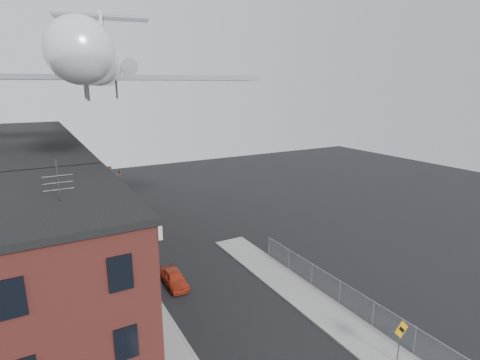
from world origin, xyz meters
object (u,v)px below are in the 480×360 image
Objects in this scene: car_near at (174,278)px; airplane at (98,64)px; car_far at (112,217)px; utility_pole at (114,218)px; car_mid at (125,235)px; street_tree at (99,201)px; warning_sign at (401,335)px.

airplane is (-2.47, 10.56, 16.40)m from car_near.
utility_pole is at bearing -100.56° from car_far.
car_mid is (2.00, 6.41, -4.12)m from utility_pole.
car_near is 19.66m from airplane.
car_near is (2.97, -14.62, -2.82)m from street_tree.
car_near is at bearing -87.26° from car_far.
car_far reaches higher than car_mid.
utility_pole is at bearing 126.48° from car_near.
utility_pole reaches higher than car_far.
airplane reaches higher than street_tree.
warning_sign is 27.08m from car_mid.
street_tree is at bearing 108.84° from car_mid.
street_tree is 4.28m from car_far.
utility_pole is at bearing -113.95° from car_mid.
warning_sign is 22.25m from utility_pole.
car_near reaches higher than car_far.
utility_pole is (-11.20, 19.03, 2.79)m from warning_sign.
car_far is at bearing 80.12° from airplane.
warning_sign is at bearing -67.37° from airplane.
car_mid is at bearing -91.54° from car_far.
warning_sign is 30.96m from street_tree.
street_tree is 15.18m from car_near.
utility_pole is 7.02m from car_near.
car_far is at bearing 95.71° from car_near.
street_tree reaches higher than car_near.
car_near is 1.10× the size of car_mid.
utility_pole is 13.70m from airplane.
utility_pole reaches higher than warning_sign.
utility_pole is at bearing 120.48° from warning_sign.
airplane is at bearing -101.42° from car_far.
airplane reaches higher than car_near.
car_near is at bearing -89.98° from car_mid.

